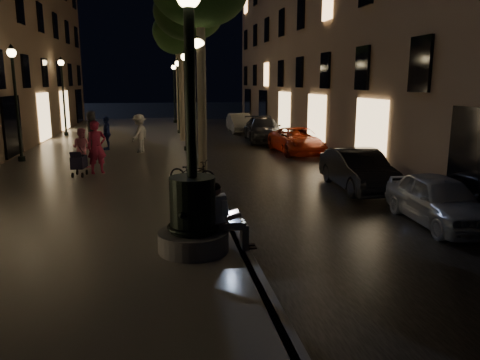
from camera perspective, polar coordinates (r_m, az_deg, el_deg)
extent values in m
plane|color=black|center=(22.20, -5.55, 2.76)|extent=(120.00, 120.00, 0.00)
cube|color=black|center=(22.61, 2.06, 3.00)|extent=(6.00, 45.00, 0.02)
cube|color=slate|center=(22.26, -15.88, 2.65)|extent=(8.00, 45.00, 0.20)
cube|color=#59595B|center=(22.19, -5.55, 3.02)|extent=(0.25, 45.00, 0.20)
cube|color=#7F644F|center=(27.72, 16.02, 19.75)|extent=(8.00, 36.00, 15.00)
cylinder|color=#59595B|center=(9.41, -5.68, -7.40)|extent=(1.40, 1.40, 0.40)
cylinder|color=black|center=(9.19, -5.77, -2.98)|extent=(0.90, 0.90, 1.10)
torus|color=black|center=(9.32, -5.71, -5.66)|extent=(1.04, 1.04, 0.10)
torus|color=black|center=(9.10, -5.82, -0.54)|extent=(0.89, 0.89, 0.09)
cylinder|color=black|center=(8.89, -6.06, 10.54)|extent=(0.20, 0.20, 3.20)
cube|color=gray|center=(9.37, -2.34, -5.55)|extent=(0.37, 0.25, 0.18)
cube|color=white|center=(9.26, -2.74, -3.51)|extent=(0.46, 0.27, 0.58)
sphere|color=tan|center=(9.17, -2.95, -1.23)|extent=(0.22, 0.22, 0.22)
sphere|color=black|center=(9.16, -3.02, -0.98)|extent=(0.22, 0.22, 0.22)
cube|color=gray|center=(9.31, -0.76, -5.65)|extent=(0.47, 0.13, 0.14)
cube|color=gray|center=(9.49, -0.93, -5.31)|extent=(0.47, 0.13, 0.14)
cube|color=gray|center=(9.43, 0.61, -7.00)|extent=(0.13, 0.12, 0.49)
cube|color=gray|center=(9.60, 0.41, -6.65)|extent=(0.13, 0.12, 0.49)
cube|color=black|center=(9.52, 1.23, -8.28)|extent=(0.27, 0.10, 0.03)
cube|color=black|center=(9.69, 1.02, -7.91)|extent=(0.27, 0.10, 0.03)
cube|color=black|center=(9.38, -0.72, -4.99)|extent=(0.25, 0.34, 0.02)
cube|color=black|center=(9.33, -1.72, -4.38)|extent=(0.09, 0.34, 0.22)
cube|color=#A0BDE5|center=(9.33, -1.63, -4.37)|extent=(0.06, 0.31, 0.19)
cylinder|color=#6B604C|center=(14.95, -4.67, 8.78)|extent=(0.28, 0.28, 5.00)
cylinder|color=#6B604C|center=(20.93, -6.04, 9.77)|extent=(0.28, 0.28, 5.10)
ellipsoid|color=black|center=(21.11, -6.27, 19.72)|extent=(3.00, 3.00, 2.40)
cylinder|color=#6B604C|center=(26.91, -7.13, 9.99)|extent=(0.28, 0.28, 4.90)
ellipsoid|color=black|center=(27.03, -7.33, 17.53)|extent=(3.00, 3.00, 2.40)
cylinder|color=#6B604C|center=(32.90, -7.51, 10.57)|extent=(0.28, 0.28, 5.20)
ellipsoid|color=black|center=(33.03, -7.69, 17.00)|extent=(3.00, 3.00, 2.40)
cylinder|color=black|center=(15.26, -4.70, -0.25)|extent=(0.28, 0.28, 0.20)
cylinder|color=black|center=(14.96, -4.84, 7.63)|extent=(0.12, 0.12, 4.40)
sphere|color=#FFD88C|center=(14.97, -5.00, 16.26)|extent=(0.36, 0.36, 0.36)
cone|color=black|center=(14.99, -5.01, 17.21)|extent=(0.30, 0.30, 0.22)
cylinder|color=black|center=(23.12, -6.49, 3.86)|extent=(0.28, 0.28, 0.20)
cylinder|color=black|center=(22.93, -6.62, 9.06)|extent=(0.12, 0.12, 4.40)
sphere|color=#FFD88C|center=(22.93, -6.75, 14.68)|extent=(0.36, 0.36, 0.36)
cone|color=black|center=(22.95, -6.77, 15.31)|extent=(0.30, 0.30, 0.22)
cylinder|color=black|center=(31.06, -7.38, 5.88)|extent=(0.28, 0.28, 0.20)
cylinder|color=black|center=(30.91, -7.48, 9.75)|extent=(0.12, 0.12, 4.40)
sphere|color=#FFD88C|center=(30.91, -7.60, 13.92)|extent=(0.36, 0.36, 0.36)
cone|color=black|center=(30.92, -7.61, 14.38)|extent=(0.30, 0.30, 0.22)
cylinder|color=black|center=(39.02, -7.90, 7.07)|extent=(0.28, 0.28, 0.20)
cylinder|color=black|center=(38.90, -7.99, 10.15)|extent=(0.12, 0.12, 4.40)
sphere|color=#FFD88C|center=(38.90, -8.09, 13.47)|extent=(0.36, 0.36, 0.36)
cone|color=black|center=(38.91, -8.10, 13.83)|extent=(0.30, 0.30, 0.22)
cylinder|color=black|center=(21.89, -25.06, 2.36)|extent=(0.28, 0.28, 0.20)
cylinder|color=black|center=(21.69, -25.55, 7.84)|extent=(0.12, 0.12, 4.40)
sphere|color=#FFD88C|center=(21.69, -26.09, 13.76)|extent=(0.36, 0.36, 0.36)
cone|color=black|center=(21.71, -26.16, 14.42)|extent=(0.30, 0.30, 0.22)
cylinder|color=black|center=(31.57, -20.41, 5.33)|extent=(0.28, 0.28, 0.20)
cylinder|color=black|center=(31.43, -20.69, 9.13)|extent=(0.12, 0.12, 4.40)
sphere|color=#FFD88C|center=(31.43, -21.00, 13.22)|extent=(0.36, 0.36, 0.36)
cone|color=black|center=(31.44, -21.03, 13.68)|extent=(0.30, 0.30, 0.22)
cube|color=black|center=(17.50, -19.03, 2.09)|extent=(0.50, 0.75, 0.42)
cube|color=black|center=(17.15, -19.40, 2.83)|extent=(0.39, 0.21, 0.28)
cylinder|color=black|center=(17.36, -19.73, 0.54)|extent=(0.06, 0.19, 0.19)
cylinder|color=black|center=(17.26, -18.66, 0.56)|extent=(0.06, 0.19, 0.19)
cylinder|color=black|center=(17.89, -19.22, 0.90)|extent=(0.06, 0.19, 0.19)
cylinder|color=black|center=(17.80, -18.17, 0.91)|extent=(0.06, 0.19, 0.19)
cylinder|color=black|center=(17.80, -18.79, 3.49)|extent=(0.08, 0.42, 0.26)
imported|color=#B3B7BB|center=(12.62, 23.13, -2.25)|extent=(1.66, 3.74, 1.25)
imported|color=black|center=(15.84, 14.23, 1.21)|extent=(1.51, 4.07, 1.33)
imported|color=maroon|center=(23.50, 7.12, 4.79)|extent=(2.27, 4.64, 1.27)
imported|color=#303135|center=(28.16, 2.84, 6.17)|extent=(2.28, 4.97, 1.41)
imported|color=gray|center=(33.18, -0.03, 6.98)|extent=(1.43, 4.04, 1.33)
imported|color=#AB2242|center=(17.83, -17.06, 3.85)|extent=(0.83, 0.72, 1.93)
imported|color=pink|center=(19.29, -18.74, 3.74)|extent=(0.91, 0.82, 1.55)
imported|color=silver|center=(22.66, -12.16, 5.57)|extent=(1.13, 1.35, 1.82)
imported|color=navy|center=(24.07, -15.93, 5.52)|extent=(0.50, 1.00, 1.64)
imported|color=#303035|center=(25.33, -17.64, 5.95)|extent=(0.77, 1.01, 1.85)
imported|color=black|center=(15.16, -5.82, 0.89)|extent=(1.68, 1.29, 0.85)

